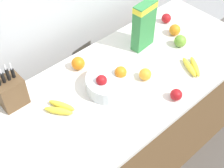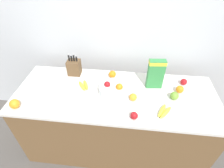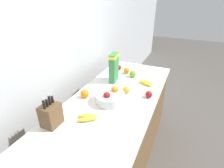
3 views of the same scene
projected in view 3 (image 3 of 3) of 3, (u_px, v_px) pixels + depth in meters
The scene contains 14 objects.
ground_plane at pixel (112, 164), 2.03m from camera, with size 14.00×14.00×0.00m, color #514C47.
wall_back at pixel (55, 48), 1.65m from camera, with size 9.00×0.06×2.60m.
counter at pixel (112, 135), 1.83m from camera, with size 2.02×0.77×0.88m.
knife_block at pixel (51, 115), 1.29m from camera, with size 0.14×0.12×0.27m.
cereal_box at pixel (114, 67), 1.91m from camera, with size 0.17×0.08×0.32m.
fruit_bowl at pixel (110, 97), 1.58m from camera, with size 0.27×0.27×0.13m.
banana_bunch_left at pixel (146, 83), 1.91m from camera, with size 0.15×0.19×0.03m.
banana_bunch_right at pixel (87, 118), 1.37m from camera, with size 0.15×0.17×0.04m.
apple_front at pixel (149, 94), 1.66m from camera, with size 0.07×0.07×0.07m, color #A31419.
apple_leftmost at pixel (133, 74), 2.06m from camera, with size 0.08×0.08×0.08m, color #6B9E33.
apple_near_bananas at pixel (119, 67), 2.26m from camera, with size 0.07×0.07×0.07m, color #A31419.
orange_mid_right at pixel (85, 94), 1.65m from camera, with size 0.08×0.08×0.08m, color orange.
orange_front_left at pixel (126, 90), 1.72m from camera, with size 0.07×0.07×0.07m, color orange.
orange_back_center at pixel (127, 71), 2.15m from camera, with size 0.08×0.08×0.08m, color orange.
Camera 3 is at (-1.25, -0.56, 1.76)m, focal length 28.00 mm.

